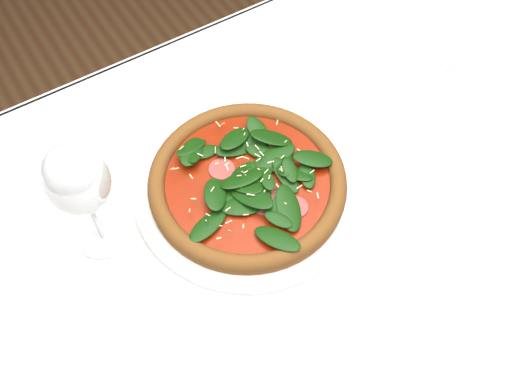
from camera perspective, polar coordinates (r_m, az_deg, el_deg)
ground at (r=1.44m, az=2.22°, el=-18.46°), size 6.00×6.00×0.00m
dining_table at (r=0.83m, az=3.71°, el=-7.38°), size 1.21×0.81×0.75m
plate at (r=0.77m, az=-0.85°, el=0.50°), size 0.31×0.31×0.01m
pizza at (r=0.75m, az=-0.87°, el=1.23°), size 0.28×0.28×0.03m
wine_glass at (r=0.65m, az=-17.41°, el=1.01°), size 0.07×0.07×0.18m
saucer_far at (r=0.98m, az=15.43°, el=14.10°), size 0.14×0.14×0.01m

